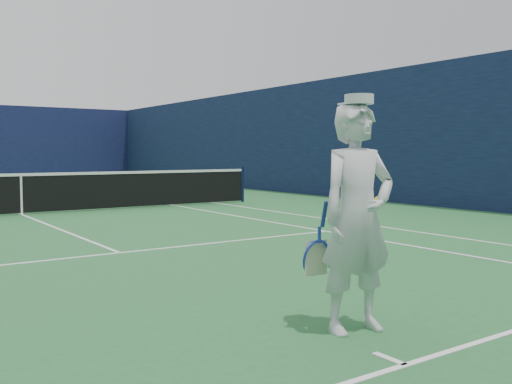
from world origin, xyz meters
The scene contains 5 objects.
ground centered at (0.00, 0.00, 0.00)m, with size 80.00×80.00×0.00m, color #266431.
court_markings centered at (0.00, 0.00, 0.00)m, with size 11.03×23.83×0.01m.
windscreen_fence centered at (0.00, 0.00, 2.00)m, with size 20.12×36.12×4.00m.
tennis_net centered at (0.00, 0.00, 0.55)m, with size 12.88×0.09×1.07m.
tennis_player centered at (0.28, -11.11, 0.97)m, with size 0.78×0.58×1.99m.
Camera 1 is at (-3.11, -14.53, 1.51)m, focal length 40.00 mm.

